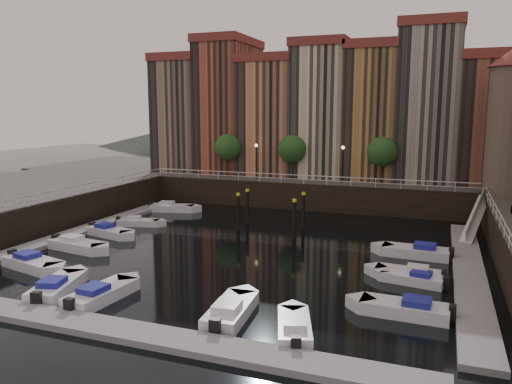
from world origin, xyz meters
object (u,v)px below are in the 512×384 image
at_px(boat_left_1, 77,245).
at_px(boat_left_2, 109,231).
at_px(mooring_pilings, 270,213).
at_px(boat_left_0, 32,263).
at_px(gangway, 476,216).

relative_size(boat_left_1, boat_left_2, 1.05).
bearing_deg(boat_left_2, mooring_pilings, 42.78).
bearing_deg(boat_left_0, boat_left_2, 107.38).
bearing_deg(boat_left_2, gangway, 33.76).
bearing_deg(mooring_pilings, boat_left_1, -136.40).
height_order(mooring_pilings, boat_left_0, mooring_pilings).
bearing_deg(boat_left_1, mooring_pilings, 51.87).
bearing_deg(boat_left_2, boat_left_1, -70.15).
distance_m(mooring_pilings, boat_left_1, 16.95).
relative_size(boat_left_0, boat_left_2, 1.05).
bearing_deg(boat_left_2, boat_left_0, -71.30).
xyz_separation_m(gangway, boat_left_2, (-30.29, -10.80, -1.54)).
bearing_deg(boat_left_0, boat_left_1, 106.28).
distance_m(gangway, boat_left_2, 32.20).
distance_m(gangway, boat_left_0, 35.94).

